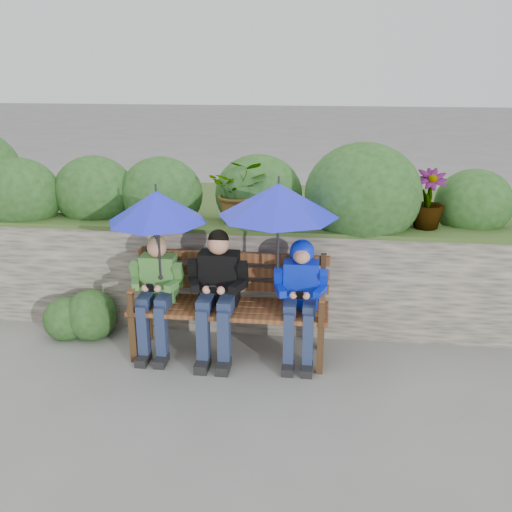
# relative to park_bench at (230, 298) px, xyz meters

# --- Properties ---
(ground) EXTENTS (60.00, 60.00, 0.00)m
(ground) POSITION_rel_park_bench_xyz_m (0.24, -0.21, -0.51)
(ground) COLOR slate
(ground) RESTS_ON ground
(garden_backdrop) EXTENTS (8.00, 2.86, 1.85)m
(garden_backdrop) POSITION_rel_park_bench_xyz_m (0.09, 1.39, 0.11)
(garden_backdrop) COLOR #555248
(garden_backdrop) RESTS_ON ground
(park_bench) EXTENTS (1.71, 0.50, 0.90)m
(park_bench) POSITION_rel_park_bench_xyz_m (0.00, 0.00, 0.00)
(park_bench) COLOR #3D2815
(park_bench) RESTS_ON ground
(boy_left) EXTENTS (0.45, 0.52, 1.06)m
(boy_left) POSITION_rel_park_bench_xyz_m (-0.64, -0.07, 0.09)
(boy_left) COLOR #41862F
(boy_left) RESTS_ON ground
(boy_middle) EXTENTS (0.51, 0.59, 1.13)m
(boy_middle) POSITION_rel_park_bench_xyz_m (-0.10, -0.08, 0.12)
(boy_middle) COLOR black
(boy_middle) RESTS_ON ground
(boy_right) EXTENTS (0.45, 0.55, 1.06)m
(boy_right) POSITION_rel_park_bench_xyz_m (0.62, -0.06, 0.13)
(boy_right) COLOR #082AC5
(boy_right) RESTS_ON ground
(umbrella_left) EXTENTS (0.84, 0.84, 0.84)m
(umbrella_left) POSITION_rel_park_bench_xyz_m (-0.59, -0.07, 0.82)
(umbrella_left) COLOR #1C24EE
(umbrella_left) RESTS_ON ground
(umbrella_right) EXTENTS (1.00, 1.00, 0.91)m
(umbrella_right) POSITION_rel_park_bench_xyz_m (0.42, -0.04, 0.90)
(umbrella_right) COLOR #1C24EE
(umbrella_right) RESTS_ON ground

